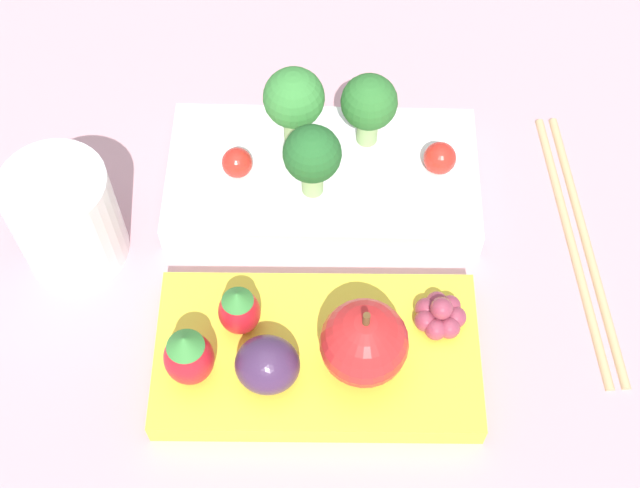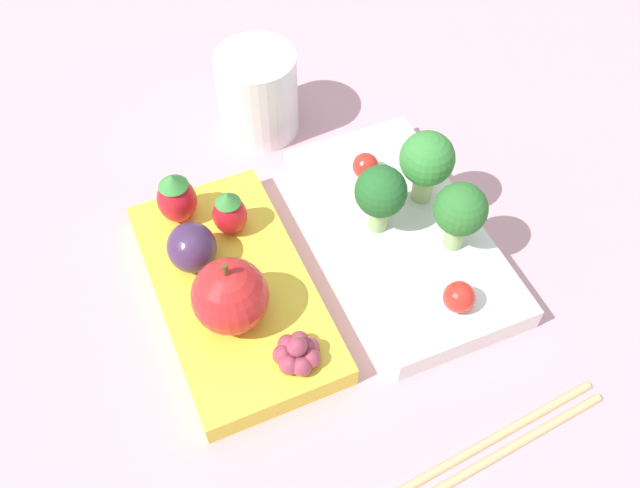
{
  "view_description": "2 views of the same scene",
  "coord_description": "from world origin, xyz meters",
  "px_view_note": "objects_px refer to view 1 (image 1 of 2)",
  "views": [
    {
      "loc": [
        0.02,
        -0.29,
        0.5
      ],
      "look_at": [
        -0.01,
        0.0,
        0.03
      ],
      "focal_mm": 50.0,
      "sensor_mm": 36.0,
      "label": 1
    },
    {
      "loc": [
        0.29,
        -0.1,
        0.43
      ],
      "look_at": [
        -0.01,
        0.0,
        0.03
      ],
      "focal_mm": 40.0,
      "sensor_mm": 36.0,
      "label": 2
    }
  ],
  "objects_px": {
    "bento_box_savoury": "(323,177)",
    "bento_box_fruit": "(317,355)",
    "strawberry_0": "(239,310)",
    "plum": "(267,365)",
    "cherry_tomato_1": "(440,158)",
    "apple": "(364,343)",
    "chopsticks_pair": "(580,241)",
    "strawberry_1": "(188,356)",
    "broccoli_floret_0": "(312,156)",
    "broccoli_floret_1": "(369,104)",
    "drinking_cup": "(67,212)",
    "cherry_tomato_0": "(237,163)",
    "broccoli_floret_2": "(294,100)",
    "grape_cluster": "(440,315)"
  },
  "relations": [
    {
      "from": "broccoli_floret_1",
      "to": "broccoli_floret_2",
      "type": "bearing_deg",
      "value": -175.38
    },
    {
      "from": "bento_box_fruit",
      "to": "cherry_tomato_1",
      "type": "relative_size",
      "value": 9.28
    },
    {
      "from": "broccoli_floret_0",
      "to": "plum",
      "type": "bearing_deg",
      "value": -94.87
    },
    {
      "from": "broccoli_floret_1",
      "to": "broccoli_floret_2",
      "type": "height_order",
      "value": "broccoli_floret_2"
    },
    {
      "from": "broccoli_floret_0",
      "to": "cherry_tomato_0",
      "type": "distance_m",
      "value": 0.06
    },
    {
      "from": "broccoli_floret_2",
      "to": "apple",
      "type": "xyz_separation_m",
      "value": [
        0.06,
        -0.16,
        -0.02
      ]
    },
    {
      "from": "bento_box_savoury",
      "to": "plum",
      "type": "xyz_separation_m",
      "value": [
        -0.02,
        -0.15,
        0.03
      ]
    },
    {
      "from": "bento_box_savoury",
      "to": "broccoli_floret_0",
      "type": "bearing_deg",
      "value": -105.34
    },
    {
      "from": "bento_box_fruit",
      "to": "broccoli_floret_0",
      "type": "bearing_deg",
      "value": 97.3
    },
    {
      "from": "cherry_tomato_1",
      "to": "apple",
      "type": "xyz_separation_m",
      "value": [
        -0.04,
        -0.15,
        0.01
      ]
    },
    {
      "from": "bento_box_savoury",
      "to": "strawberry_0",
      "type": "xyz_separation_m",
      "value": [
        -0.04,
        -0.12,
        0.03
      ]
    },
    {
      "from": "bento_box_savoury",
      "to": "broccoli_floret_0",
      "type": "relative_size",
      "value": 3.8
    },
    {
      "from": "drinking_cup",
      "to": "cherry_tomato_0",
      "type": "bearing_deg",
      "value": 28.83
    },
    {
      "from": "broccoli_floret_0",
      "to": "cherry_tomato_1",
      "type": "bearing_deg",
      "value": 17.58
    },
    {
      "from": "strawberry_0",
      "to": "plum",
      "type": "bearing_deg",
      "value": -57.01
    },
    {
      "from": "bento_box_fruit",
      "to": "broccoli_floret_1",
      "type": "distance_m",
      "value": 0.17
    },
    {
      "from": "cherry_tomato_1",
      "to": "apple",
      "type": "height_order",
      "value": "apple"
    },
    {
      "from": "broccoli_floret_0",
      "to": "apple",
      "type": "relative_size",
      "value": 0.95
    },
    {
      "from": "strawberry_0",
      "to": "grape_cluster",
      "type": "bearing_deg",
      "value": 6.76
    },
    {
      "from": "plum",
      "to": "cherry_tomato_1",
      "type": "bearing_deg",
      "value": 59.84
    },
    {
      "from": "broccoli_floret_1",
      "to": "strawberry_0",
      "type": "distance_m",
      "value": 0.16
    },
    {
      "from": "cherry_tomato_0",
      "to": "chopsticks_pair",
      "type": "distance_m",
      "value": 0.23
    },
    {
      "from": "cherry_tomato_0",
      "to": "strawberry_1",
      "type": "distance_m",
      "value": 0.15
    },
    {
      "from": "cherry_tomato_0",
      "to": "apple",
      "type": "distance_m",
      "value": 0.16
    },
    {
      "from": "cherry_tomato_0",
      "to": "plum",
      "type": "height_order",
      "value": "plum"
    },
    {
      "from": "cherry_tomato_0",
      "to": "grape_cluster",
      "type": "bearing_deg",
      "value": -35.49
    },
    {
      "from": "broccoli_floret_0",
      "to": "plum",
      "type": "relative_size",
      "value": 1.52
    },
    {
      "from": "broccoli_floret_2",
      "to": "drinking_cup",
      "type": "relative_size",
      "value": 0.83
    },
    {
      "from": "cherry_tomato_1",
      "to": "plum",
      "type": "xyz_separation_m",
      "value": [
        -0.09,
        -0.16,
        0.0
      ]
    },
    {
      "from": "strawberry_0",
      "to": "strawberry_1",
      "type": "height_order",
      "value": "strawberry_1"
    },
    {
      "from": "drinking_cup",
      "to": "chopsticks_pair",
      "type": "height_order",
      "value": "drinking_cup"
    },
    {
      "from": "broccoli_floret_1",
      "to": "bento_box_fruit",
      "type": "bearing_deg",
      "value": -96.38
    },
    {
      "from": "broccoli_floret_2",
      "to": "apple",
      "type": "relative_size",
      "value": 1.03
    },
    {
      "from": "cherry_tomato_0",
      "to": "grape_cluster",
      "type": "relative_size",
      "value": 0.65
    },
    {
      "from": "broccoli_floret_2",
      "to": "grape_cluster",
      "type": "xyz_separation_m",
      "value": [
        0.1,
        -0.13,
        -0.03
      ]
    },
    {
      "from": "bento_box_fruit",
      "to": "broccoli_floret_0",
      "type": "xyz_separation_m",
      "value": [
        -0.01,
        0.11,
        0.05
      ]
    },
    {
      "from": "plum",
      "to": "drinking_cup",
      "type": "relative_size",
      "value": 0.5
    },
    {
      "from": "cherry_tomato_0",
      "to": "apple",
      "type": "relative_size",
      "value": 0.34
    },
    {
      "from": "bento_box_fruit",
      "to": "cherry_tomato_1",
      "type": "height_order",
      "value": "cherry_tomato_1"
    },
    {
      "from": "apple",
      "to": "strawberry_1",
      "type": "bearing_deg",
      "value": -170.68
    },
    {
      "from": "bento_box_savoury",
      "to": "chopsticks_pair",
      "type": "xyz_separation_m",
      "value": [
        0.17,
        -0.03,
        -0.01
      ]
    },
    {
      "from": "strawberry_0",
      "to": "drinking_cup",
      "type": "bearing_deg",
      "value": 153.99
    },
    {
      "from": "broccoli_floret_2",
      "to": "broccoli_floret_1",
      "type": "bearing_deg",
      "value": 4.62
    },
    {
      "from": "broccoli_floret_0",
      "to": "apple",
      "type": "xyz_separation_m",
      "value": [
        0.04,
        -0.12,
        -0.01
      ]
    },
    {
      "from": "bento_box_fruit",
      "to": "broccoli_floret_2",
      "type": "distance_m",
      "value": 0.17
    },
    {
      "from": "apple",
      "to": "plum",
      "type": "relative_size",
      "value": 1.6
    },
    {
      "from": "bento_box_savoury",
      "to": "bento_box_fruit",
      "type": "height_order",
      "value": "bento_box_savoury"
    },
    {
      "from": "broccoli_floret_1",
      "to": "apple",
      "type": "distance_m",
      "value": 0.17
    },
    {
      "from": "bento_box_savoury",
      "to": "grape_cluster",
      "type": "bearing_deg",
      "value": -52.73
    },
    {
      "from": "bento_box_savoury",
      "to": "plum",
      "type": "height_order",
      "value": "plum"
    }
  ]
}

